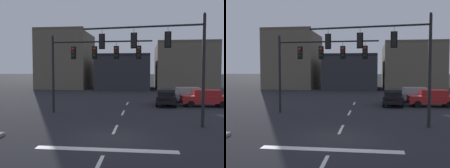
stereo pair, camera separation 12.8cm
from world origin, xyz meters
The scene contains 9 objects.
ground_plane centered at (0.00, 0.00, 0.00)m, with size 400.00×400.00×0.00m, color #232328.
stop_bar_paint centered at (0.00, -2.00, 0.00)m, with size 6.40×0.50×0.01m, color silver.
lane_centreline centered at (0.00, 2.00, 0.00)m, with size 0.16×26.40×0.01m.
signal_mast_near_side centered at (2.80, 3.54, 4.79)m, with size 7.78×1.15×6.99m.
signal_mast_far_side centered at (-2.84, 7.36, 4.47)m, with size 8.16×0.62×6.36m.
car_lot_nearside centered at (3.92, 12.97, 0.86)m, with size 2.25×4.58×1.61m.
car_lot_middle centered at (6.37, 15.85, 0.86)m, with size 4.47×1.94×1.61m.
car_lot_farside centered at (7.55, 12.62, 0.86)m, with size 4.51×2.03×1.61m.
building_row centered at (-2.15, 36.50, 4.24)m, with size 31.92×12.52×10.95m.
Camera 1 is at (1.63, -13.26, 3.54)m, focal length 41.88 mm.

